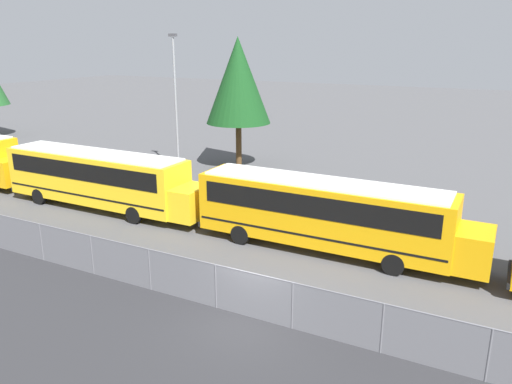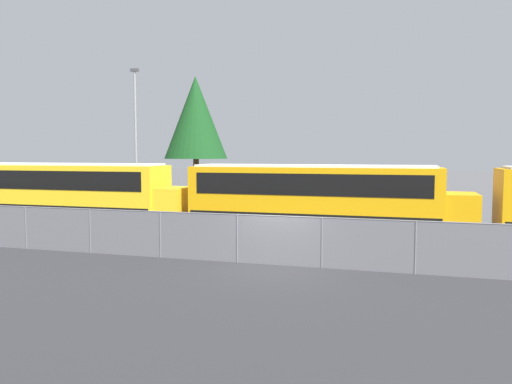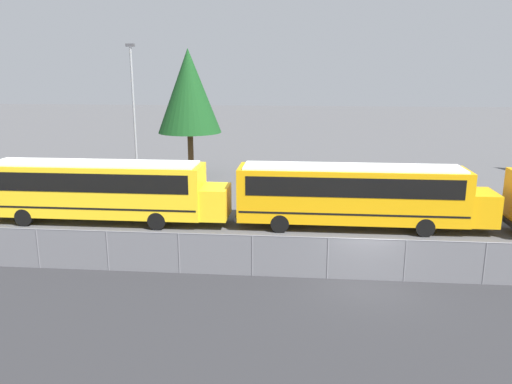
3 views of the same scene
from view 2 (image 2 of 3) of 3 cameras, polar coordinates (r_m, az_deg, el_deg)
name	(u,v)px [view 2 (image 2 of 3)]	position (r m, az deg, el deg)	size (l,w,h in m)	color
ground_plane	(278,265)	(17.48, 2.57, -8.35)	(200.00, 200.00, 0.00)	#4C4C4F
road_strip	(216,321)	(11.95, -4.55, -14.46)	(115.16, 12.00, 0.01)	#2B2B2D
fence	(278,240)	(17.30, 2.58, -5.49)	(81.23, 0.07, 1.74)	#9EA0A5
school_bus_1	(69,188)	(29.09, -20.59, 0.41)	(13.24, 2.46, 3.33)	yellow
school_bus_2	(318,194)	(23.71, 7.13, -0.20)	(13.24, 2.46, 3.33)	orange
light_pole	(136,133)	(37.07, -13.59, 6.60)	(0.60, 0.24, 9.88)	gray
tree_0	(196,118)	(38.85, -6.91, 8.41)	(4.84, 4.84, 9.74)	#51381E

